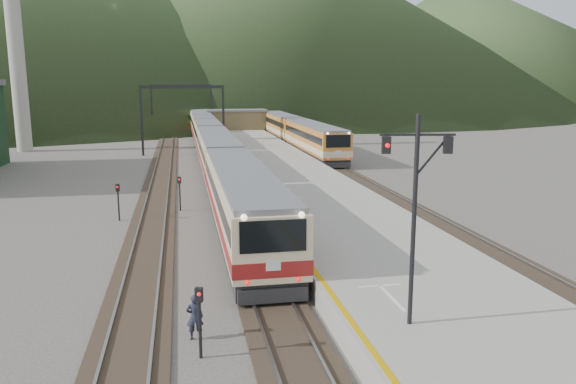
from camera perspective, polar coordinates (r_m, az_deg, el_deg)
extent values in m
cube|color=black|center=(52.02, -7.21, 1.87)|extent=(2.60, 200.00, 0.12)
cube|color=slate|center=(51.96, -8.00, 1.95)|extent=(0.10, 200.00, 0.14)
cube|color=slate|center=(52.05, -6.42, 2.01)|extent=(0.10, 200.00, 0.14)
cube|color=black|center=(51.96, -12.72, 1.68)|extent=(2.60, 200.00, 0.12)
cube|color=slate|center=(51.97, -13.52, 1.76)|extent=(0.10, 200.00, 0.14)
cube|color=slate|center=(51.92, -11.93, 1.81)|extent=(0.10, 200.00, 0.14)
cube|color=black|center=(53.95, 5.08, 2.25)|extent=(2.60, 200.00, 0.12)
cube|color=slate|center=(53.74, 4.34, 2.33)|extent=(0.10, 200.00, 0.14)
cube|color=slate|center=(54.13, 5.82, 2.37)|extent=(0.10, 200.00, 0.14)
cube|color=gray|center=(50.64, -0.73, 2.21)|extent=(8.00, 100.00, 1.00)
cube|color=black|center=(66.55, -14.65, 7.01)|extent=(0.25, 0.25, 8.00)
cube|color=black|center=(66.59, -6.58, 7.30)|extent=(0.25, 0.25, 8.00)
cube|color=black|center=(66.27, -10.73, 10.45)|extent=(9.30, 0.22, 0.35)
cube|color=black|center=(91.47, -13.66, 8.07)|extent=(0.25, 0.25, 8.00)
cube|color=black|center=(91.50, -7.78, 8.28)|extent=(0.25, 0.25, 8.00)
cube|color=black|center=(91.27, -10.81, 10.57)|extent=(9.30, 0.22, 0.35)
cylinder|color=#9E998E|center=(75.95, -26.09, 15.05)|extent=(1.80, 1.80, 30.00)
cube|color=brown|center=(89.89, -5.24, 7.27)|extent=(9.00, 4.00, 2.80)
cube|color=slate|center=(89.80, -5.26, 8.25)|extent=(9.40, 4.40, 0.30)
cone|color=#2D4722|center=(205.76, -22.00, 16.36)|extent=(180.00, 180.00, 60.00)
cone|color=#2D4722|center=(245.28, -3.12, 17.90)|extent=(220.00, 220.00, 75.00)
cone|color=#2D4722|center=(249.08, 16.78, 14.47)|extent=(160.00, 160.00, 50.00)
cube|color=beige|center=(30.28, -4.61, -0.85)|extent=(3.00, 20.18, 3.66)
cube|color=beige|center=(50.62, -7.18, 3.91)|extent=(3.00, 20.18, 3.66)
cube|color=beige|center=(71.16, -8.28, 5.93)|extent=(3.00, 20.18, 3.66)
cube|color=beige|center=(91.76, -8.89, 7.05)|extent=(3.00, 20.18, 3.66)
cube|color=#C77528|center=(63.14, 2.67, 5.35)|extent=(2.93, 19.68, 3.57)
cube|color=#C77528|center=(82.83, -0.60, 6.72)|extent=(2.93, 19.68, 3.57)
cylinder|color=black|center=(17.11, 12.66, -3.04)|extent=(0.14, 0.14, 6.42)
cube|color=black|center=(16.68, 13.04, 5.69)|extent=(2.18, 0.43, 0.07)
cube|color=black|center=(16.51, 9.95, 4.71)|extent=(0.28, 0.22, 0.50)
cube|color=black|center=(16.95, 15.95, 4.61)|extent=(0.28, 0.22, 0.50)
cylinder|color=black|center=(17.70, -8.93, -13.43)|extent=(0.10, 0.10, 2.00)
cube|color=black|center=(17.29, -9.03, -10.26)|extent=(0.26, 0.23, 0.45)
cylinder|color=black|center=(37.39, -10.93, -0.39)|extent=(0.10, 0.10, 2.00)
cube|color=black|center=(37.19, -10.99, 1.20)|extent=(0.26, 0.22, 0.45)
cylinder|color=black|center=(35.62, -16.84, -1.23)|extent=(0.10, 0.10, 2.00)
cube|color=black|center=(35.42, -16.93, 0.43)|extent=(0.27, 0.23, 0.45)
imported|color=#1F2233|center=(19.01, -9.45, -12.41)|extent=(0.57, 0.38, 1.54)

